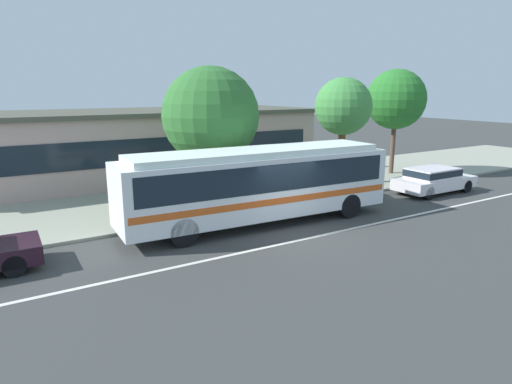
{
  "coord_description": "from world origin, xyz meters",
  "views": [
    {
      "loc": [
        -9.28,
        -12.52,
        5.17
      ],
      "look_at": [
        -0.62,
        1.57,
        1.3
      ],
      "focal_mm": 31.09,
      "sensor_mm": 36.0,
      "label": 1
    }
  ],
  "objects_px": {
    "sedan_far_ahead": "(434,179)",
    "street_tree_far_end": "(396,100)",
    "street_tree_mid_block": "(343,107)",
    "pedestrian_waiting_near_sign": "(174,194)",
    "transit_bus": "(259,181)",
    "bus_stop_sign": "(303,164)",
    "street_tree_near_stop": "(211,116)"
  },
  "relations": [
    {
      "from": "sedan_far_ahead",
      "to": "street_tree_far_end",
      "type": "xyz_separation_m",
      "value": [
        1.92,
        4.46,
        3.81
      ]
    },
    {
      "from": "street_tree_mid_block",
      "to": "sedan_far_ahead",
      "type": "bearing_deg",
      "value": -53.48
    },
    {
      "from": "pedestrian_waiting_near_sign",
      "to": "street_tree_far_end",
      "type": "bearing_deg",
      "value": 8.26
    },
    {
      "from": "transit_bus",
      "to": "sedan_far_ahead",
      "type": "height_order",
      "value": "transit_bus"
    },
    {
      "from": "pedestrian_waiting_near_sign",
      "to": "street_tree_mid_block",
      "type": "xyz_separation_m",
      "value": [
        10.13,
        1.5,
        3.11
      ]
    },
    {
      "from": "transit_bus",
      "to": "bus_stop_sign",
      "type": "bearing_deg",
      "value": 29.01
    },
    {
      "from": "street_tree_mid_block",
      "to": "transit_bus",
      "type": "bearing_deg",
      "value": -154.17
    },
    {
      "from": "sedan_far_ahead",
      "to": "street_tree_mid_block",
      "type": "relative_size",
      "value": 0.78
    },
    {
      "from": "sedan_far_ahead",
      "to": "street_tree_near_stop",
      "type": "height_order",
      "value": "street_tree_near_stop"
    },
    {
      "from": "transit_bus",
      "to": "street_tree_near_stop",
      "type": "bearing_deg",
      "value": 92.53
    },
    {
      "from": "transit_bus",
      "to": "street_tree_far_end",
      "type": "height_order",
      "value": "street_tree_far_end"
    },
    {
      "from": "bus_stop_sign",
      "to": "street_tree_near_stop",
      "type": "relative_size",
      "value": 0.42
    },
    {
      "from": "sedan_far_ahead",
      "to": "street_tree_mid_block",
      "type": "distance_m",
      "value": 5.88
    },
    {
      "from": "pedestrian_waiting_near_sign",
      "to": "transit_bus",
      "type": "bearing_deg",
      "value": -38.99
    },
    {
      "from": "transit_bus",
      "to": "pedestrian_waiting_near_sign",
      "type": "relative_size",
      "value": 6.48
    },
    {
      "from": "street_tree_mid_block",
      "to": "street_tree_far_end",
      "type": "distance_m",
      "value": 4.79
    },
    {
      "from": "pedestrian_waiting_near_sign",
      "to": "bus_stop_sign",
      "type": "relative_size",
      "value": 0.67
    },
    {
      "from": "sedan_far_ahead",
      "to": "pedestrian_waiting_near_sign",
      "type": "xyz_separation_m",
      "value": [
        -12.95,
        2.3,
        0.38
      ]
    },
    {
      "from": "pedestrian_waiting_near_sign",
      "to": "bus_stop_sign",
      "type": "height_order",
      "value": "bus_stop_sign"
    },
    {
      "from": "sedan_far_ahead",
      "to": "pedestrian_waiting_near_sign",
      "type": "height_order",
      "value": "pedestrian_waiting_near_sign"
    },
    {
      "from": "street_tree_near_stop",
      "to": "transit_bus",
      "type": "bearing_deg",
      "value": -87.47
    },
    {
      "from": "transit_bus",
      "to": "street_tree_mid_block",
      "type": "xyz_separation_m",
      "value": [
        7.5,
        3.63,
        2.51
      ]
    },
    {
      "from": "transit_bus",
      "to": "street_tree_mid_block",
      "type": "relative_size",
      "value": 1.93
    },
    {
      "from": "street_tree_mid_block",
      "to": "street_tree_far_end",
      "type": "height_order",
      "value": "street_tree_far_end"
    },
    {
      "from": "bus_stop_sign",
      "to": "street_tree_far_end",
      "type": "xyz_separation_m",
      "value": [
        8.46,
        2.2,
        2.8
      ]
    },
    {
      "from": "pedestrian_waiting_near_sign",
      "to": "street_tree_mid_block",
      "type": "relative_size",
      "value": 0.3
    },
    {
      "from": "transit_bus",
      "to": "sedan_far_ahead",
      "type": "bearing_deg",
      "value": -0.96
    },
    {
      "from": "transit_bus",
      "to": "sedan_far_ahead",
      "type": "xyz_separation_m",
      "value": [
        10.32,
        -0.17,
        -0.98
      ]
    },
    {
      "from": "bus_stop_sign",
      "to": "street_tree_near_stop",
      "type": "xyz_separation_m",
      "value": [
        -3.94,
        1.67,
        2.26
      ]
    },
    {
      "from": "transit_bus",
      "to": "pedestrian_waiting_near_sign",
      "type": "height_order",
      "value": "transit_bus"
    },
    {
      "from": "street_tree_near_stop",
      "to": "street_tree_mid_block",
      "type": "xyz_separation_m",
      "value": [
        7.67,
        -0.13,
        0.22
      ]
    },
    {
      "from": "transit_bus",
      "to": "bus_stop_sign",
      "type": "xyz_separation_m",
      "value": [
        3.77,
        2.09,
        0.02
      ]
    }
  ]
}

